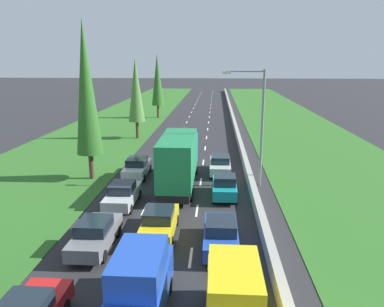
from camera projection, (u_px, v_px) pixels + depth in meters
name	position (u px, v px, depth m)	size (l,w,h in m)	color
ground_plane	(199.00, 120.00, 62.32)	(300.00, 300.00, 0.00)	#28282B
grass_verge_left	(124.00, 119.00, 63.11)	(14.00, 140.00, 0.04)	#2D6623
grass_verge_right	(285.00, 120.00, 61.42)	(14.00, 140.00, 0.04)	#2D6623
median_barrier	(233.00, 117.00, 61.86)	(0.44, 120.00, 0.85)	#9E9B93
lane_markings	(199.00, 119.00, 62.32)	(3.64, 116.00, 0.01)	white
blue_van_centre_lane	(141.00, 284.00, 14.06)	(1.96, 4.90, 2.82)	#1E47B7
yellow_sedan_centre_lane	(159.00, 222.00, 20.79)	(1.82, 4.50, 1.64)	yellow
green_box_truck_centre_lane	(179.00, 160.00, 28.64)	(2.46, 9.40, 4.18)	black
grey_sedan_left_lane	(95.00, 234.00, 19.39)	(1.82, 4.50, 1.64)	slate
silver_sedan_left_lane	(123.00, 194.00, 25.15)	(1.82, 4.50, 1.64)	silver
yellow_van_right_lane	(234.00, 299.00, 13.14)	(1.96, 4.90, 2.82)	yellow
blue_sedan_right_lane	(221.00, 234.00, 19.40)	(1.82, 4.50, 1.64)	#1E47B7
teal_hatchback_right_lane	(224.00, 186.00, 26.67)	(1.74, 3.90, 1.72)	teal
white_sedan_left_lane	(137.00, 167.00, 31.53)	(1.82, 4.50, 1.64)	white
silver_sedan_right_lane	(220.00, 165.00, 32.35)	(1.82, 4.50, 1.64)	silver
poplar_tree_second	(86.00, 88.00, 29.28)	(2.12, 2.12, 12.86)	#4C3823
poplar_tree_third	(136.00, 90.00, 45.81)	(2.05, 2.05, 10.02)	#4C3823
poplar_tree_fourth	(157.00, 80.00, 62.61)	(2.07, 2.07, 10.78)	#4C3823
street_light_mast	(258.00, 120.00, 28.26)	(3.20, 0.28, 9.00)	gray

